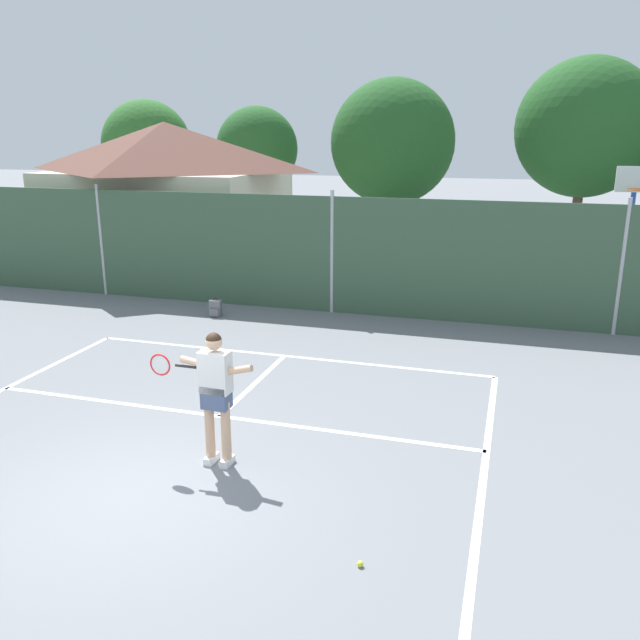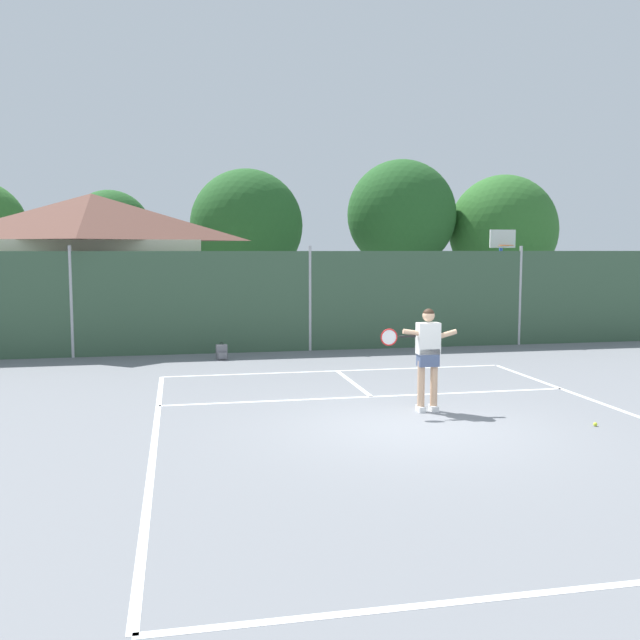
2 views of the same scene
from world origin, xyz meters
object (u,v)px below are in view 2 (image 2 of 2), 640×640
Objects in this scene: basketball_hoop at (501,267)px; tennis_ball at (595,424)px; backpack_grey at (222,352)px; tennis_player at (427,350)px.

basketball_hoop is 53.79× the size of tennis_ball.
basketball_hoop is 10.24m from backpack_grey.
basketball_hoop is at bearing 71.41° from tennis_ball.
tennis_ball is (-3.89, -11.56, -2.28)m from basketball_hoop.
tennis_ball is at bearing -108.59° from basketball_hoop.
tennis_player is 4.01× the size of backpack_grey.
tennis_ball is (2.35, -1.58, -1.08)m from tennis_player.
tennis_player is at bearing 146.05° from tennis_ball.
tennis_player is at bearing -122.01° from basketball_hoop.
tennis_player is at bearing -64.26° from backpack_grey.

